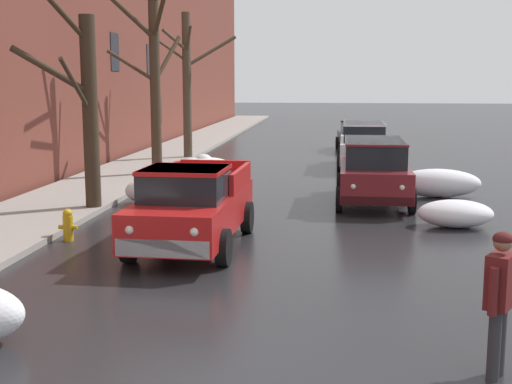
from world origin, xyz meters
name	(u,v)px	position (x,y,z in m)	size (l,w,h in m)	color
left_sidewalk_slab	(129,172)	(-6.33, 18.00, 0.07)	(3.06, 80.00, 0.14)	gray
brick_townhouse_facade	(70,20)	(-8.36, 18.00, 5.65)	(0.63, 80.00, 11.31)	brown
snow_bank_near_corner_left	(205,163)	(-3.77, 19.73, 0.24)	(1.91, 1.31, 0.60)	white
snow_bank_along_left_kerb	(439,183)	(4.43, 14.02, 0.41)	(2.54, 1.05, 0.85)	white
snow_bank_near_corner_right	(457,214)	(4.22, 9.74, 0.32)	(1.77, 1.12, 0.66)	white
snow_bank_along_right_kerb	(154,192)	(-3.74, 11.86, 0.37)	(1.60, 0.98, 0.77)	white
bare_tree_second_along_sidewalk	(86,107)	(-5.14, 10.58, 2.77)	(1.66, 1.86, 5.97)	#382B1E
bare_tree_mid_block	(154,69)	(-5.07, 17.29, 3.88)	(2.91, 2.97, 7.32)	#423323
bare_tree_far_down_block	(188,82)	(-5.03, 22.73, 3.39)	(3.36, 2.55, 6.34)	#4C3D2D
pickup_truck_red_approaching_near_lane	(192,206)	(-1.65, 7.06, 0.88)	(2.17, 4.93, 1.76)	red
suv_maroon_parked_kerbside_close	(374,169)	(2.41, 12.73, 0.99)	(2.12, 4.56, 1.82)	maroon
suv_white_parked_kerbside_mid	(363,143)	(2.46, 20.69, 0.99)	(2.08, 4.88, 1.82)	silver
sedan_black_parked_far_down_block	(357,136)	(2.46, 27.41, 0.75)	(2.13, 4.28, 1.42)	black
pedestrian_with_coffee	(500,293)	(3.20, 1.21, 1.04)	(0.43, 0.60, 1.76)	#2D2D33
fire_hydrant	(68,225)	(-4.46, 7.35, 0.36)	(0.42, 0.22, 0.71)	gold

